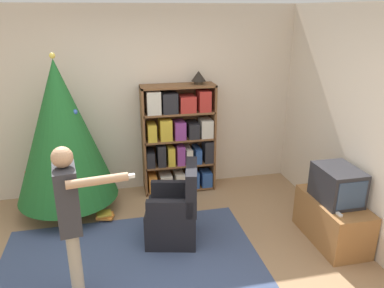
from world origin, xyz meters
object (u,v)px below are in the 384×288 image
Objects in this scene: christmas_tree at (62,132)px; table_lamp at (199,77)px; bookshelf at (179,140)px; television at (337,185)px; armchair at (175,214)px; standing_person at (71,216)px.

table_lamp is at bearing 10.12° from christmas_tree.
bookshelf is 0.76× the size of christmas_tree.
television is 0.58× the size of armchair.
bookshelf is 1.69× the size of armchair.
bookshelf is at bearing 139.71° from standing_person.
television is 3.30m from christmas_tree.
standing_person is at bearing -122.89° from bookshelf.
standing_person is (-1.31, -2.02, 0.11)m from bookshelf.
table_lamp is (1.81, 0.32, 0.56)m from christmas_tree.
christmas_tree is 1.37× the size of standing_person.
television is 1.83m from armchair.
christmas_tree is at bearing 155.62° from television.
armchair is (1.24, -0.94, -0.78)m from christmas_tree.
standing_person is (-1.03, -0.77, 0.56)m from armchair.
armchair is at bearing -37.08° from christmas_tree.
armchair is 1.40m from standing_person.
armchair is at bearing -102.74° from bookshelf.
standing_person is 2.70m from table_lamp.
television is 0.26× the size of christmas_tree.
bookshelf is 0.93m from table_lamp.
christmas_tree is 1.74m from armchair.
bookshelf is at bearing -179.44° from armchair.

